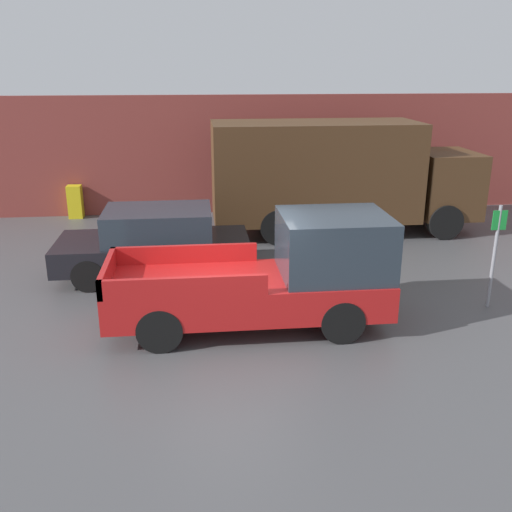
{
  "coord_description": "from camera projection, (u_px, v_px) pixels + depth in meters",
  "views": [
    {
      "loc": [
        -0.64,
        -9.57,
        4.82
      ],
      "look_at": [
        0.55,
        1.46,
        1.09
      ],
      "focal_mm": 40.0,
      "sensor_mm": 36.0,
      "label": 1
    }
  ],
  "objects": [
    {
      "name": "ground_plane",
      "position": [
        235.0,
        337.0,
        10.62
      ],
      "size": [
        60.0,
        60.0,
        0.0
      ],
      "primitive_type": "plane",
      "color": "#4C4C4F"
    },
    {
      "name": "building_wall",
      "position": [
        214.0,
        155.0,
        19.04
      ],
      "size": [
        28.0,
        0.15,
        3.89
      ],
      "color": "brown",
      "rests_on": "ground"
    },
    {
      "name": "pickup_truck",
      "position": [
        276.0,
        276.0,
        10.81
      ],
      "size": [
        5.27,
        1.94,
        2.18
      ],
      "color": "red",
      "rests_on": "ground"
    },
    {
      "name": "car",
      "position": [
        155.0,
        242.0,
        13.5
      ],
      "size": [
        4.51,
        2.02,
        1.63
      ],
      "color": "black",
      "rests_on": "ground"
    },
    {
      "name": "delivery_truck",
      "position": [
        336.0,
        174.0,
        16.7
      ],
      "size": [
        7.79,
        2.35,
        3.28
      ],
      "color": "#472D19",
      "rests_on": "ground"
    },
    {
      "name": "parking_sign",
      "position": [
        495.0,
        251.0,
        11.58
      ],
      "size": [
        0.3,
        0.07,
        2.17
      ],
      "color": "gray",
      "rests_on": "ground"
    },
    {
      "name": "newspaper_box",
      "position": [
        75.0,
        202.0,
        18.72
      ],
      "size": [
        0.45,
        0.4,
        1.08
      ],
      "color": "gold",
      "rests_on": "ground"
    }
  ]
}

